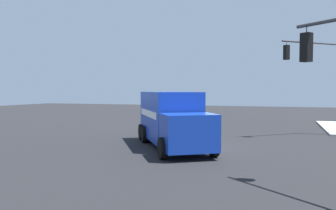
# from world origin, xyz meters

# --- Properties ---
(ground_plane) EXTENTS (100.00, 100.00, 0.00)m
(ground_plane) POSITION_xyz_m (0.00, 0.00, 0.00)
(ground_plane) COLOR black
(delivery_truck) EXTENTS (6.25, 7.78, 3.04)m
(delivery_truck) POSITION_xyz_m (1.50, 0.17, 1.56)
(delivery_truck) COLOR #1438AD
(delivery_truck) RESTS_ON ground
(traffic_light_primary) EXTENTS (3.94, 3.38, 6.42)m
(traffic_light_primary) POSITION_xyz_m (-6.79, -7.47, 4.40)
(traffic_light_primary) COLOR #38383D
(traffic_light_primary) RESTS_ON sidewalk_corner_near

